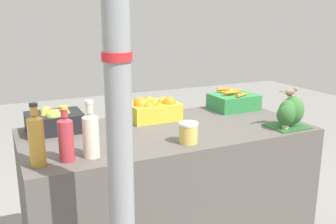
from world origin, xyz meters
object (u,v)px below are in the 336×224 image
(support_pole, at_px, (117,72))
(juice_bottle_ruby, at_px, (66,138))
(broccoli_pile, at_px, (289,113))
(juice_bottle_amber, at_px, (36,139))
(juice_bottle_cloudy, at_px, (91,134))
(orange_crate, at_px, (152,109))
(pickle_jar, at_px, (188,133))
(apple_crate, at_px, (54,120))
(sparrow_bird, at_px, (291,91))
(carrot_crate, at_px, (234,101))

(support_pole, relative_size, juice_bottle_ruby, 10.31)
(broccoli_pile, xyz_separation_m, juice_bottle_amber, (-1.37, 0.03, 0.03))
(juice_bottle_cloudy, bearing_deg, orange_crate, 43.36)
(juice_bottle_amber, xyz_separation_m, pickle_jar, (0.73, -0.02, -0.07))
(support_pole, xyz_separation_m, pickle_jar, (0.49, 0.41, -0.39))
(pickle_jar, bearing_deg, broccoli_pile, -1.23)
(juice_bottle_amber, bearing_deg, apple_crate, 73.04)
(support_pole, distance_m, broccoli_pile, 1.26)
(orange_crate, xyz_separation_m, sparrow_bird, (0.66, -0.48, 0.14))
(broccoli_pile, bearing_deg, juice_bottle_ruby, 178.58)
(carrot_crate, height_order, sparrow_bird, sparrow_bird)
(juice_bottle_amber, distance_m, juice_bottle_cloudy, 0.23)
(juice_bottle_amber, distance_m, pickle_jar, 0.73)
(support_pole, xyz_separation_m, juice_bottle_ruby, (-0.11, 0.43, -0.34))
(apple_crate, bearing_deg, juice_bottle_cloudy, -78.90)
(carrot_crate, xyz_separation_m, broccoli_pile, (0.03, -0.51, 0.03))
(broccoli_pile, distance_m, sparrow_bird, 0.12)
(juice_bottle_cloudy, height_order, pickle_jar, juice_bottle_cloudy)
(juice_bottle_amber, bearing_deg, support_pole, -61.23)
(broccoli_pile, bearing_deg, orange_crate, 142.12)
(juice_bottle_cloudy, relative_size, pickle_jar, 2.46)
(support_pole, relative_size, broccoli_pile, 11.81)
(apple_crate, distance_m, carrot_crate, 1.20)
(juice_bottle_ruby, height_order, pickle_jar, juice_bottle_ruby)
(juice_bottle_amber, xyz_separation_m, sparrow_bird, (1.39, -0.01, 0.09))
(carrot_crate, height_order, juice_bottle_amber, juice_bottle_amber)
(apple_crate, bearing_deg, broccoli_pile, -22.00)
(broccoli_pile, xyz_separation_m, sparrow_bird, (0.02, 0.02, 0.12))
(carrot_crate, bearing_deg, pickle_jar, -141.42)
(juice_bottle_ruby, relative_size, pickle_jar, 2.34)
(orange_crate, bearing_deg, pickle_jar, -90.63)
(pickle_jar, xyz_separation_m, sparrow_bird, (0.67, 0.01, 0.15))
(juice_bottle_ruby, height_order, juice_bottle_cloudy, juice_bottle_cloudy)
(support_pole, relative_size, apple_crate, 8.62)
(carrot_crate, relative_size, juice_bottle_ruby, 1.20)
(apple_crate, xyz_separation_m, pickle_jar, (0.58, -0.48, -0.01))
(apple_crate, relative_size, pickle_jar, 2.79)
(apple_crate, bearing_deg, support_pole, -84.11)
(support_pole, distance_m, juice_bottle_cloudy, 0.54)
(juice_bottle_cloudy, bearing_deg, pickle_jar, -1.99)
(carrot_crate, height_order, juice_bottle_cloudy, juice_bottle_cloudy)
(carrot_crate, relative_size, juice_bottle_amber, 1.09)
(support_pole, bearing_deg, juice_bottle_ruby, 104.67)
(apple_crate, distance_m, sparrow_bird, 1.34)
(orange_crate, height_order, juice_bottle_ruby, juice_bottle_ruby)
(support_pole, height_order, orange_crate, support_pole)
(apple_crate, bearing_deg, carrot_crate, 0.53)
(carrot_crate, xyz_separation_m, juice_bottle_cloudy, (-1.11, -0.48, 0.05))
(support_pole, bearing_deg, broccoli_pile, 19.16)
(apple_crate, distance_m, orange_crate, 0.59)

